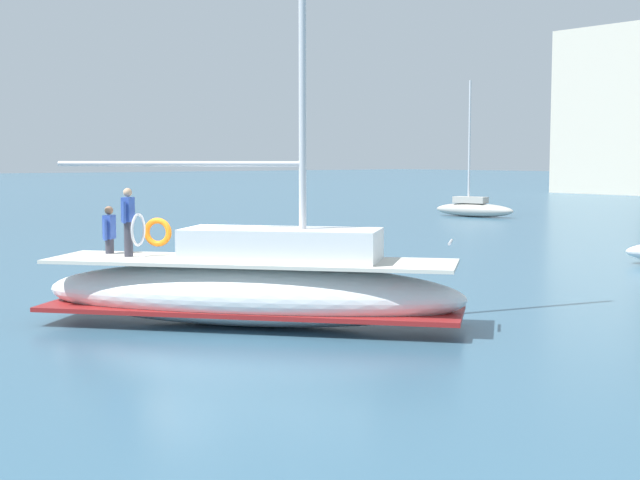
{
  "coord_description": "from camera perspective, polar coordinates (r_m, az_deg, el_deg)",
  "views": [
    {
      "loc": [
        18.16,
        -10.99,
        3.73
      ],
      "look_at": [
        1.65,
        2.35,
        1.8
      ],
      "focal_mm": 50.77,
      "sensor_mm": 36.0,
      "label": 1
    }
  ],
  "objects": [
    {
      "name": "ground_plane",
      "position": [
        21.55,
        -7.66,
        -4.82
      ],
      "size": [
        400.0,
        400.0,
        0.0
      ],
      "primitive_type": "plane",
      "color": "#38607A"
    },
    {
      "name": "main_sailboat",
      "position": [
        20.21,
        -4.21,
        -2.84
      ],
      "size": [
        8.94,
        7.96,
        13.22
      ],
      "color": "white",
      "rests_on": "ground"
    },
    {
      "name": "moored_sloop_far",
      "position": [
        58.16,
        9.66,
        2.03
      ],
      "size": [
        5.53,
        2.5,
        8.6
      ],
      "color": "#B7B2A8",
      "rests_on": "ground"
    }
  ]
}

